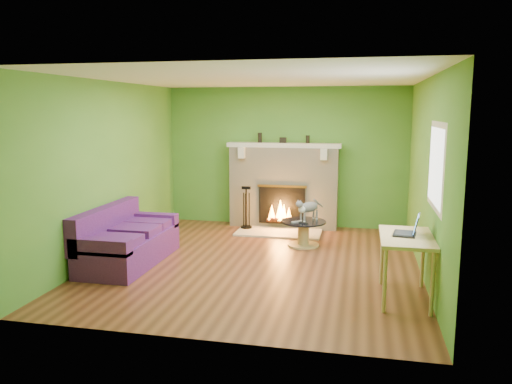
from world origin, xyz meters
TOP-DOWN VIEW (x-y plane):
  - floor at (0.00, 0.00)m, footprint 5.00×5.00m
  - ceiling at (0.00, 0.00)m, footprint 5.00×5.00m
  - wall_back at (0.00, 2.50)m, footprint 5.00×0.00m
  - wall_front at (0.00, -2.50)m, footprint 5.00×0.00m
  - wall_left at (-2.25, 0.00)m, footprint 0.00×5.00m
  - wall_right at (2.25, 0.00)m, footprint 0.00×5.00m
  - window_frame at (2.24, -0.90)m, footprint 0.00×1.20m
  - window_pane at (2.23, -0.90)m, footprint 0.00×1.06m
  - fireplace at (0.00, 2.32)m, footprint 2.10×0.46m
  - hearth at (0.00, 1.80)m, footprint 1.50×0.75m
  - mantel at (0.00, 2.30)m, footprint 2.10×0.28m
  - sofa at (-1.86, -0.38)m, footprint 0.86×1.80m
  - coffee_table at (0.53, 1.06)m, footprint 0.73×0.73m
  - desk at (1.95, -0.99)m, footprint 0.59×1.02m
  - cat at (0.61, 1.11)m, footprint 0.52×0.59m
  - remote_silver at (0.43, 0.94)m, footprint 0.16×0.15m
  - remote_black at (0.55, 0.88)m, footprint 0.16×0.12m
  - laptop at (1.93, -0.94)m, footprint 0.33×0.36m
  - fire_tools at (-0.63, 1.95)m, footprint 0.21×0.21m
  - mantel_vase_left at (-0.45, 2.33)m, footprint 0.08×0.08m
  - mantel_vase_right at (0.44, 2.33)m, footprint 0.07×0.07m
  - mantel_box at (-0.02, 2.33)m, footprint 0.12×0.08m

SIDE VIEW (x-z plane):
  - floor at x=0.00m, z-range 0.00..0.00m
  - hearth at x=0.00m, z-range 0.00..0.03m
  - coffee_table at x=0.53m, z-range 0.03..0.44m
  - sofa at x=-1.86m, z-range -0.09..0.72m
  - remote_black at x=0.55m, z-range 0.41..0.43m
  - fire_tools at x=-0.63m, z-range 0.03..0.81m
  - remote_silver at x=0.43m, z-range 0.41..0.43m
  - cat at x=0.61m, z-range 0.41..0.77m
  - desk at x=1.95m, z-range 0.29..1.04m
  - fireplace at x=0.00m, z-range -0.02..1.56m
  - laptop at x=1.93m, z-range 0.76..1.00m
  - wall_back at x=0.00m, z-range -1.20..3.80m
  - wall_front at x=0.00m, z-range -1.20..3.80m
  - wall_left at x=-2.25m, z-range -1.20..3.80m
  - wall_right at x=2.25m, z-range -1.20..3.80m
  - mantel at x=0.00m, z-range 1.50..1.58m
  - window_frame at x=2.24m, z-range 0.95..2.15m
  - window_pane at x=2.23m, z-range 1.02..2.08m
  - mantel_box at x=-0.02m, z-range 1.58..1.68m
  - mantel_vase_right at x=0.44m, z-range 1.58..1.72m
  - mantel_vase_left at x=-0.45m, z-range 1.58..1.76m
  - ceiling at x=0.00m, z-range 2.60..2.60m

